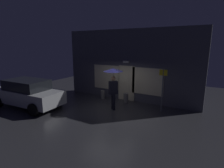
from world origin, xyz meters
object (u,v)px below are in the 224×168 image
(parked_car, at_px, (28,93))
(sidewalk_bollard_2, at_px, (103,95))
(person_with_umbrella, at_px, (113,79))
(street_sign_post, at_px, (163,87))
(sidewalk_bollard, at_px, (126,98))

(parked_car, height_order, sidewalk_bollard_2, parked_car)
(person_with_umbrella, xyz_separation_m, sidewalk_bollard_2, (-1.61, 1.40, -1.44))
(parked_car, distance_m, street_sign_post, 7.45)
(sidewalk_bollard_2, bearing_deg, street_sign_post, -6.58)
(person_with_umbrella, xyz_separation_m, sidewalk_bollard, (0.08, 1.40, -1.41))
(person_with_umbrella, relative_size, street_sign_post, 0.97)
(sidewalk_bollard_2, bearing_deg, parked_car, -129.55)
(person_with_umbrella, distance_m, street_sign_post, 2.58)
(parked_car, bearing_deg, street_sign_post, 20.42)
(sidewalk_bollard, distance_m, sidewalk_bollard_2, 1.69)
(parked_car, bearing_deg, person_with_umbrella, 21.41)
(sidewalk_bollard, bearing_deg, parked_car, -142.81)
(person_with_umbrella, bearing_deg, sidewalk_bollard, -141.55)
(sidewalk_bollard, bearing_deg, person_with_umbrella, -93.13)
(person_with_umbrella, relative_size, sidewalk_bollard_2, 4.29)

